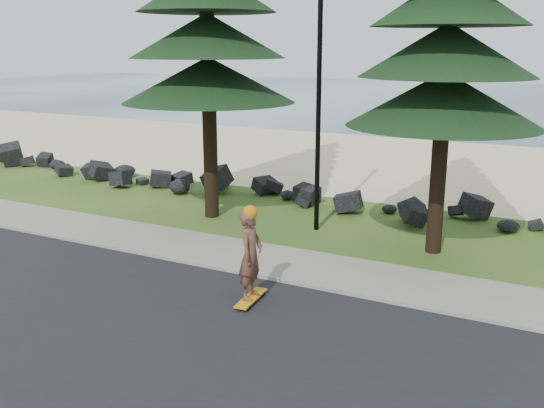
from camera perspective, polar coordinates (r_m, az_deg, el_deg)
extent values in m
plane|color=#2E4F18|center=(15.11, -0.66, -5.59)|extent=(160.00, 160.00, 0.00)
cube|color=black|center=(11.65, -11.35, -12.28)|extent=(160.00, 7.00, 0.02)
cube|color=gray|center=(14.35, -2.35, -6.51)|extent=(160.00, 0.20, 0.10)
cube|color=gray|center=(15.26, -0.30, -5.22)|extent=(160.00, 2.00, 0.08)
cube|color=beige|center=(28.30, 13.29, 3.68)|extent=(160.00, 15.00, 0.01)
cube|color=#334B61|center=(64.06, 21.58, 9.05)|extent=(160.00, 58.00, 0.01)
cylinder|color=black|center=(18.57, -6.20, 18.53)|extent=(0.44, 0.44, 13.00)
cylinder|color=black|center=(15.64, 16.40, 16.93)|extent=(0.40, 0.40, 12.00)
cylinder|color=black|center=(17.10, 4.43, 10.52)|extent=(0.14, 0.14, 8.00)
cube|color=orange|center=(12.86, -1.98, -8.83)|extent=(0.38, 1.15, 0.04)
imported|color=brown|center=(12.50, -2.02, -4.79)|extent=(0.51, 0.73, 1.89)
sphere|color=#CA720B|center=(12.23, -2.05, -0.80)|extent=(0.30, 0.30, 0.30)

